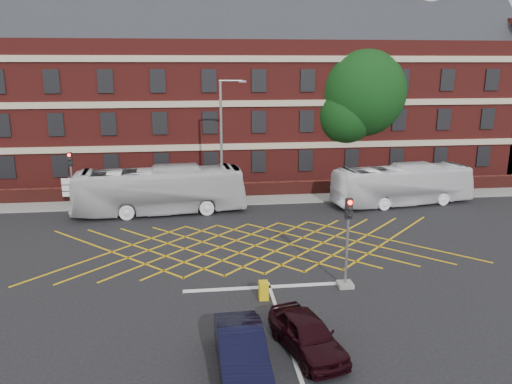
{
  "coord_description": "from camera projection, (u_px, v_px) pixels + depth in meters",
  "views": [
    {
      "loc": [
        -3.23,
        -24.69,
        10.09
      ],
      "look_at": [
        -0.01,
        1.5,
        3.31
      ],
      "focal_mm": 35.0,
      "sensor_mm": 36.0,
      "label": 1
    }
  ],
  "objects": [
    {
      "name": "direction_signs",
      "position": [
        70.0,
        188.0,
        36.06
      ],
      "size": [
        1.1,
        0.16,
        2.2
      ],
      "color": "gray",
      "rests_on": "ground"
    },
    {
      "name": "centre_line",
      "position": [
        297.0,
        369.0,
        17.01
      ],
      "size": [
        0.15,
        14.0,
        0.02
      ],
      "primitive_type": "cube",
      "color": "silver",
      "rests_on": "ground"
    },
    {
      "name": "far_pavement",
      "position": [
        239.0,
        199.0,
        38.15
      ],
      "size": [
        60.0,
        3.0,
        0.12
      ],
      "primitive_type": "cube",
      "color": "slate",
      "rests_on": "ground"
    },
    {
      "name": "car_navy",
      "position": [
        242.0,
        352.0,
        16.69
      ],
      "size": [
        1.71,
        4.58,
        1.49
      ],
      "primitive_type": "imported",
      "rotation": [
        0.0,
        0.0,
        0.03
      ],
      "color": "black",
      "rests_on": "ground"
    },
    {
      "name": "stop_line",
      "position": [
        269.0,
        287.0,
        23.26
      ],
      "size": [
        8.0,
        0.3,
        0.02
      ],
      "primitive_type": "cube",
      "color": "silver",
      "rests_on": "ground"
    },
    {
      "name": "bus_right",
      "position": [
        402.0,
        185.0,
        36.68
      ],
      "size": [
        10.85,
        4.03,
        2.95
      ],
      "primitive_type": "imported",
      "rotation": [
        0.0,
        0.0,
        1.72
      ],
      "color": "white",
      "rests_on": "ground"
    },
    {
      "name": "deciduous_tree",
      "position": [
        358.0,
        99.0,
        43.21
      ],
      "size": [
        8.12,
        8.03,
        11.76
      ],
      "color": "black",
      "rests_on": "ground"
    },
    {
      "name": "utility_cabinet",
      "position": [
        264.0,
        290.0,
        21.98
      ],
      "size": [
        0.4,
        0.43,
        0.83
      ],
      "primitive_type": "cube",
      "color": "gold",
      "rests_on": "ground"
    },
    {
      "name": "traffic_light_near",
      "position": [
        347.0,
        251.0,
        22.87
      ],
      "size": [
        0.7,
        0.7,
        4.27
      ],
      "color": "slate",
      "rests_on": "ground"
    },
    {
      "name": "box_junction_hatching",
      "position": [
        255.0,
        246.0,
        28.55
      ],
      "size": [
        8.22,
        8.22,
        0.02
      ],
      "primitive_type": "cube",
      "rotation": [
        0.0,
        0.0,
        0.79
      ],
      "color": "#CC990C",
      "rests_on": "ground"
    },
    {
      "name": "street_lamp",
      "position": [
        223.0,
        166.0,
        35.1
      ],
      "size": [
        2.25,
        1.0,
        9.06
      ],
      "color": "slate",
      "rests_on": "ground"
    },
    {
      "name": "victorian_building",
      "position": [
        232.0,
        89.0,
        45.85
      ],
      "size": [
        51.0,
        12.17,
        20.4
      ],
      "color": "maroon",
      "rests_on": "ground"
    },
    {
      "name": "traffic_light_far",
      "position": [
        73.0,
        188.0,
        34.42
      ],
      "size": [
        0.7,
        0.7,
        4.27
      ],
      "color": "slate",
      "rests_on": "ground"
    },
    {
      "name": "boundary_wall",
      "position": [
        238.0,
        190.0,
        38.99
      ],
      "size": [
        56.0,
        0.5,
        1.1
      ],
      "primitive_type": "cube",
      "color": "#4B1814",
      "rests_on": "ground"
    },
    {
      "name": "bus_left",
      "position": [
        160.0,
        190.0,
        34.45
      ],
      "size": [
        11.88,
        3.63,
        3.26
      ],
      "primitive_type": "imported",
      "rotation": [
        0.0,
        0.0,
        1.65
      ],
      "color": "silver",
      "rests_on": "ground"
    },
    {
      "name": "ground",
      "position": [
        260.0,
        259.0,
        26.63
      ],
      "size": [
        120.0,
        120.0,
        0.0
      ],
      "primitive_type": "plane",
      "color": "black",
      "rests_on": "ground"
    },
    {
      "name": "car_maroon",
      "position": [
        307.0,
        334.0,
        17.88
      ],
      "size": [
        2.63,
        4.36,
        1.39
      ],
      "primitive_type": "imported",
      "rotation": [
        0.0,
        0.0,
        0.26
      ],
      "color": "black",
      "rests_on": "ground"
    }
  ]
}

